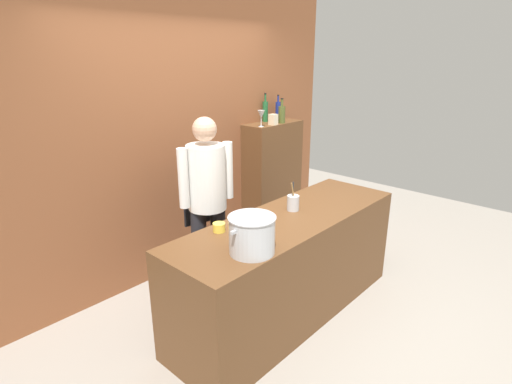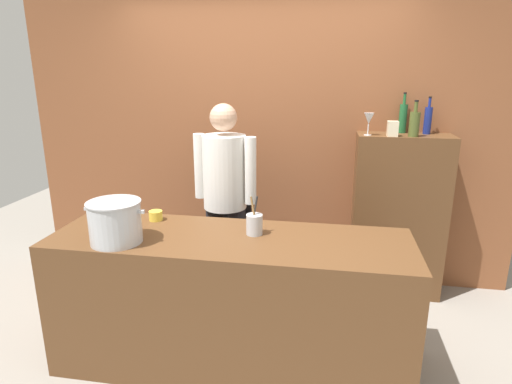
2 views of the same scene
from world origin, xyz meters
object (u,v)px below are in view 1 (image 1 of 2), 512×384
at_px(spice_tin_cream, 273,119).
at_px(chef, 207,195).
at_px(wine_bottle_green, 265,111).
at_px(wine_glass_tall, 261,115).
at_px(butter_jar, 219,227).
at_px(wine_bottle_cobalt, 278,110).
at_px(utensil_crock, 293,203).
at_px(wine_bottle_olive, 282,114).
at_px(stockpot_large, 252,235).

bearing_deg(spice_tin_cream, chef, -166.10).
bearing_deg(wine_bottle_green, wine_glass_tall, -146.20).
distance_m(butter_jar, wine_bottle_cobalt, 2.27).
height_order(wine_bottle_cobalt, spice_tin_cream, wine_bottle_cobalt).
distance_m(wine_bottle_green, spice_tin_cream, 0.24).
bearing_deg(wine_bottle_cobalt, utensil_crock, -135.93).
bearing_deg(utensil_crock, wine_bottle_cobalt, 44.07).
bearing_deg(butter_jar, wine_bottle_olive, 25.80).
height_order(utensil_crock, wine_bottle_green, wine_bottle_green).
xyz_separation_m(wine_bottle_green, wine_glass_tall, (-0.29, -0.19, 0.00)).
bearing_deg(wine_glass_tall, butter_jar, -148.85).
distance_m(utensil_crock, wine_bottle_green, 1.69).
xyz_separation_m(wine_bottle_olive, wine_bottle_cobalt, (0.13, 0.17, 0.01)).
distance_m(utensil_crock, butter_jar, 0.73).
height_order(butter_jar, spice_tin_cream, spice_tin_cream).
relative_size(chef, utensil_crock, 6.70).
distance_m(utensil_crock, wine_bottle_cobalt, 1.78).
xyz_separation_m(wine_bottle_olive, spice_tin_cream, (-0.16, -0.01, -0.04)).
height_order(chef, wine_glass_tall, chef).
height_order(butter_jar, wine_bottle_green, wine_bottle_green).
distance_m(wine_bottle_cobalt, spice_tin_cream, 0.35).
bearing_deg(wine_bottle_cobalt, butter_jar, -151.81).
xyz_separation_m(wine_bottle_cobalt, wine_glass_tall, (-0.48, -0.16, 0.01)).
bearing_deg(wine_bottle_green, stockpot_large, -140.90).
bearing_deg(chef, stockpot_large, 77.71).
relative_size(utensil_crock, butter_jar, 2.64).
bearing_deg(chef, wine_bottle_olive, -154.92).
bearing_deg(utensil_crock, spice_tin_cream, 47.38).
relative_size(utensil_crock, wine_bottle_olive, 0.88).
distance_m(wine_bottle_olive, wine_bottle_green, 0.21).
height_order(stockpot_large, wine_bottle_green, wine_bottle_green).
height_order(chef, wine_bottle_olive, wine_bottle_olive).
bearing_deg(spice_tin_cream, stockpot_large, -143.52).
bearing_deg(wine_bottle_green, spice_tin_cream, -116.20).
height_order(utensil_crock, spice_tin_cream, spice_tin_cream).
bearing_deg(utensil_crock, chef, 117.41).
bearing_deg(butter_jar, chef, 56.64).
bearing_deg(butter_jar, wine_bottle_green, 31.60).
distance_m(wine_bottle_cobalt, wine_glass_tall, 0.50).
bearing_deg(spice_tin_cream, wine_bottle_green, 63.80).
distance_m(butter_jar, wine_bottle_green, 2.14).
distance_m(chef, butter_jar, 0.66).
xyz_separation_m(stockpot_large, wine_bottle_olive, (1.89, 1.28, 0.47)).
distance_m(stockpot_large, spice_tin_cream, 2.19).
xyz_separation_m(chef, butter_jar, (-0.36, -0.55, -0.03)).
bearing_deg(wine_glass_tall, wine_bottle_green, 33.80).
height_order(utensil_crock, wine_bottle_olive, wine_bottle_olive).
height_order(stockpot_large, butter_jar, stockpot_large).
bearing_deg(wine_bottle_green, wine_bottle_cobalt, -11.09).
bearing_deg(wine_bottle_cobalt, wine_bottle_green, 168.91).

